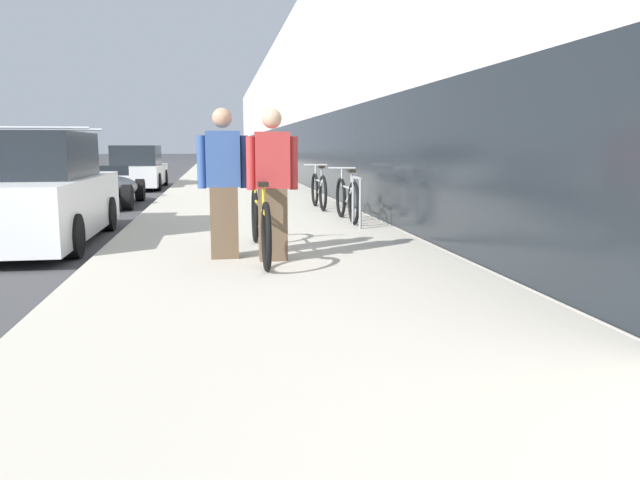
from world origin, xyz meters
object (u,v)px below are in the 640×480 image
(parked_sedan_curbside, at_px, (35,194))
(vintage_roadster_curbside, at_px, (104,189))
(person_rider, at_px, (272,185))
(person_bystander, at_px, (223,184))
(cruiser_bike_middle, at_px, (319,190))
(cruiser_bike_nearest, at_px, (347,199))
(bike_rack_hoop, at_px, (357,196))
(parked_sedan_far, at_px, (137,169))
(tandem_bicycle, at_px, (260,223))

(parked_sedan_curbside, height_order, vintage_roadster_curbside, parked_sedan_curbside)
(person_rider, height_order, person_bystander, person_bystander)
(cruiser_bike_middle, xyz_separation_m, parked_sedan_curbside, (-4.90, -3.28, 0.23))
(person_rider, xyz_separation_m, parked_sedan_curbside, (-3.38, 2.70, -0.27))
(person_bystander, distance_m, vintage_roadster_curbside, 9.16)
(person_bystander, bearing_deg, cruiser_bike_nearest, 57.04)
(bike_rack_hoop, bearing_deg, person_bystander, -130.81)
(vintage_roadster_curbside, bearing_deg, person_bystander, -71.60)
(vintage_roadster_curbside, distance_m, parked_sedan_far, 6.44)
(parked_sedan_curbside, relative_size, parked_sedan_far, 0.99)
(cruiser_bike_middle, bearing_deg, person_bystander, -110.02)
(bike_rack_hoop, xyz_separation_m, parked_sedan_curbside, (-5.03, -0.12, 0.11))
(parked_sedan_curbside, distance_m, parked_sedan_far, 12.66)
(person_rider, distance_m, vintage_roadster_curbside, 9.59)
(person_bystander, distance_m, parked_sedan_far, 15.38)
(parked_sedan_far, bearing_deg, cruiser_bike_nearest, -66.45)
(person_rider, relative_size, cruiser_bike_middle, 0.97)
(vintage_roadster_curbside, bearing_deg, parked_sedan_curbside, -89.33)
(cruiser_bike_nearest, distance_m, cruiser_bike_middle, 2.28)
(person_rider, bearing_deg, bike_rack_hoop, 59.63)
(tandem_bicycle, distance_m, cruiser_bike_nearest, 3.79)
(tandem_bicycle, xyz_separation_m, bike_rack_hoop, (1.78, 2.46, 0.11))
(cruiser_bike_nearest, bearing_deg, parked_sedan_curbside, -168.80)
(tandem_bicycle, relative_size, vintage_roadster_curbside, 0.66)
(person_bystander, xyz_separation_m, cruiser_bike_nearest, (2.24, 3.45, -0.50))
(person_rider, distance_m, person_bystander, 0.62)
(vintage_roadster_curbside, bearing_deg, person_rider, -68.84)
(tandem_bicycle, distance_m, bike_rack_hoop, 3.04)
(tandem_bicycle, xyz_separation_m, vintage_roadster_curbside, (-3.32, 8.56, -0.12))
(parked_sedan_far, bearing_deg, cruiser_bike_middle, -62.28)
(vintage_roadster_curbside, bearing_deg, cruiser_bike_middle, -30.67)
(tandem_bicycle, xyz_separation_m, person_rider, (0.13, -0.36, 0.49))
(person_rider, bearing_deg, cruiser_bike_middle, 75.73)
(tandem_bicycle, bearing_deg, cruiser_bike_nearest, 61.69)
(parked_sedan_curbside, bearing_deg, vintage_roadster_curbside, 90.67)
(vintage_roadster_curbside, bearing_deg, parked_sedan_far, 89.63)
(bike_rack_hoop, bearing_deg, cruiser_bike_nearest, 88.84)
(bike_rack_hoop, bearing_deg, person_rider, -120.37)
(person_bystander, relative_size, parked_sedan_curbside, 0.39)
(cruiser_bike_nearest, xyz_separation_m, cruiser_bike_middle, (-0.15, 2.28, -0.00))
(tandem_bicycle, height_order, parked_sedan_curbside, parked_sedan_curbside)
(bike_rack_hoop, bearing_deg, parked_sedan_far, 111.99)
(cruiser_bike_middle, relative_size, parked_sedan_curbside, 0.40)
(person_rider, relative_size, cruiser_bike_nearest, 0.94)
(person_bystander, relative_size, bike_rack_hoop, 2.13)
(bike_rack_hoop, relative_size, vintage_roadster_curbside, 0.20)
(bike_rack_hoop, distance_m, cruiser_bike_middle, 3.16)
(parked_sedan_curbside, height_order, parked_sedan_far, parked_sedan_curbside)
(person_rider, bearing_deg, parked_sedan_curbside, 141.41)
(person_bystander, xyz_separation_m, bike_rack_hoop, (2.22, 2.57, -0.39))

